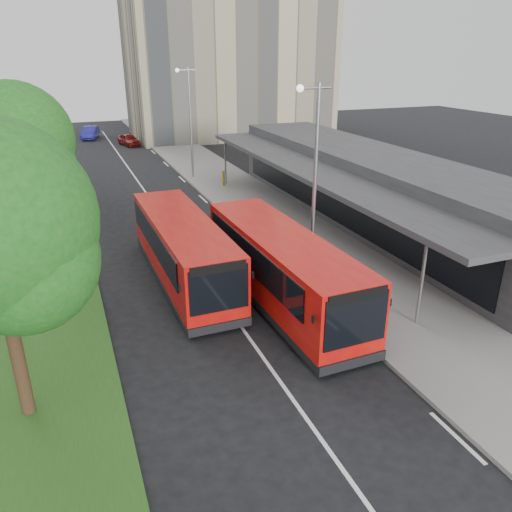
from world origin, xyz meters
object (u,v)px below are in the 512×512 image
(litter_bin, at_px, (259,213))
(tree_mid, at_px, (16,148))
(tree_far, at_px, (27,127))
(car_near, at_px, (129,140))
(bollard, at_px, (223,178))
(car_far, at_px, (90,133))
(bus_main, at_px, (282,269))
(bus_second, at_px, (183,250))
(lamp_post_near, at_px, (313,173))
(lamp_post_far, at_px, (189,116))

(litter_bin, bearing_deg, tree_mid, -175.67)
(tree_far, relative_size, car_near, 2.01)
(bollard, bearing_deg, tree_mid, -143.22)
(tree_mid, xyz_separation_m, car_far, (5.25, 35.66, -4.59))
(tree_mid, bearing_deg, car_far, 81.63)
(tree_far, height_order, car_far, tree_far)
(bus_main, height_order, bus_second, bus_main)
(litter_bin, distance_m, car_far, 35.40)
(litter_bin, height_order, car_near, car_near)
(lamp_post_near, xyz_separation_m, litter_bin, (0.86, 7.96, -4.09))
(car_near, bearing_deg, lamp_post_far, -95.15)
(bus_second, bearing_deg, car_far, 90.37)
(bus_main, bearing_deg, litter_bin, 71.52)
(lamp_post_near, xyz_separation_m, bus_second, (-5.07, 1.81, -3.29))
(car_near, bearing_deg, bollard, -92.67)
(bus_second, relative_size, car_far, 2.42)
(lamp_post_near, distance_m, bollard, 16.98)
(litter_bin, xyz_separation_m, car_far, (-6.74, 34.75, 0.04))
(car_near, height_order, car_far, car_far)
(tree_far, height_order, lamp_post_near, lamp_post_near)
(tree_far, xyz_separation_m, car_far, (5.25, 23.66, -3.94))
(tree_mid, distance_m, bollard, 16.33)
(lamp_post_far, distance_m, bollard, 5.57)
(tree_far, distance_m, lamp_post_far, 11.17)
(litter_bin, xyz_separation_m, car_near, (-3.30, 28.71, -0.02))
(tree_mid, xyz_separation_m, lamp_post_far, (11.13, 12.95, -0.54))
(bus_main, relative_size, bollard, 9.50)
(tree_far, xyz_separation_m, lamp_post_near, (11.13, -19.05, 0.10))
(lamp_post_far, xyz_separation_m, car_near, (-2.44, 16.67, -4.11))
(tree_far, relative_size, car_far, 1.75)
(bus_second, bearing_deg, tree_mid, 138.35)
(tree_mid, bearing_deg, lamp_post_near, -32.36)
(tree_mid, height_order, bus_second, tree_mid)
(lamp_post_near, relative_size, bus_main, 0.78)
(litter_bin, bearing_deg, bus_second, -133.92)
(bus_main, distance_m, car_near, 38.28)
(bollard, distance_m, car_far, 27.27)
(bus_second, bearing_deg, car_near, 84.93)
(bus_main, xyz_separation_m, car_far, (-3.85, 44.30, -0.80))
(bus_main, height_order, car_far, bus_main)
(lamp_post_near, bearing_deg, bus_main, -141.84)
(lamp_post_far, relative_size, car_near, 2.25)
(bus_second, height_order, litter_bin, bus_second)
(lamp_post_near, height_order, bollard, lamp_post_near)
(bus_main, xyz_separation_m, bus_second, (-3.04, 3.40, -0.04))
(tree_mid, height_order, bollard, tree_mid)
(tree_mid, distance_m, bus_main, 13.11)
(lamp_post_far, height_order, bus_second, lamp_post_far)
(tree_mid, distance_m, bus_second, 8.88)
(bollard, bearing_deg, car_far, 105.54)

